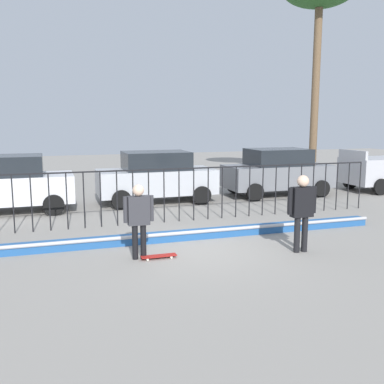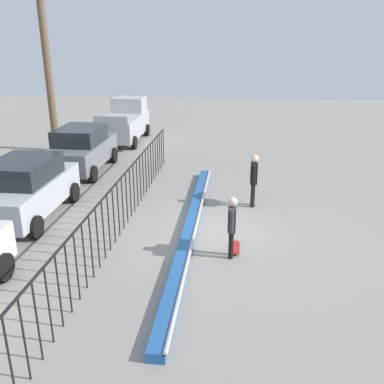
{
  "view_description": "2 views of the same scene",
  "coord_description": "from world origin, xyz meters",
  "px_view_note": "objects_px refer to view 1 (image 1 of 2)",
  "views": [
    {
      "loc": [
        -3.21,
        -9.74,
        3.05
      ],
      "look_at": [
        0.17,
        0.69,
        1.26
      ],
      "focal_mm": 41.31,
      "sensor_mm": 36.0,
      "label": 1
    },
    {
      "loc": [
        -11.37,
        -0.46,
        5.41
      ],
      "look_at": [
        0.24,
        0.82,
        1.17
      ],
      "focal_mm": 39.63,
      "sensor_mm": 36.0,
      "label": 2
    }
  ],
  "objects_px": {
    "skateboarder": "(139,215)",
    "parked_car_white": "(6,184)",
    "parked_car_silver": "(156,177)",
    "parked_car_gray": "(277,172)",
    "camera_operator": "(302,206)",
    "skateboard": "(159,256)"
  },
  "relations": [
    {
      "from": "skateboarder",
      "to": "parked_car_white",
      "type": "bearing_deg",
      "value": 98.54
    },
    {
      "from": "skateboarder",
      "to": "camera_operator",
      "type": "height_order",
      "value": "camera_operator"
    },
    {
      "from": "camera_operator",
      "to": "parked_car_white",
      "type": "relative_size",
      "value": 0.42
    },
    {
      "from": "parked_car_white",
      "to": "parked_car_silver",
      "type": "height_order",
      "value": "same"
    },
    {
      "from": "skateboarder",
      "to": "parked_car_silver",
      "type": "bearing_deg",
      "value": 54.81
    },
    {
      "from": "parked_car_white",
      "to": "parked_car_silver",
      "type": "xyz_separation_m",
      "value": [
        5.15,
        0.27,
        0.0
      ]
    },
    {
      "from": "skateboard",
      "to": "parked_car_gray",
      "type": "height_order",
      "value": "parked_car_gray"
    },
    {
      "from": "parked_car_silver",
      "to": "parked_car_gray",
      "type": "relative_size",
      "value": 1.0
    },
    {
      "from": "parked_car_silver",
      "to": "parked_car_gray",
      "type": "height_order",
      "value": "same"
    },
    {
      "from": "skateboarder",
      "to": "camera_operator",
      "type": "distance_m",
      "value": 3.74
    },
    {
      "from": "skateboarder",
      "to": "camera_operator",
      "type": "xyz_separation_m",
      "value": [
        3.68,
        -0.65,
        0.09
      ]
    },
    {
      "from": "parked_car_silver",
      "to": "parked_car_gray",
      "type": "distance_m",
      "value": 5.07
    },
    {
      "from": "parked_car_white",
      "to": "parked_car_silver",
      "type": "relative_size",
      "value": 1.0
    },
    {
      "from": "camera_operator",
      "to": "parked_car_gray",
      "type": "relative_size",
      "value": 0.42
    },
    {
      "from": "skateboard",
      "to": "parked_car_white",
      "type": "xyz_separation_m",
      "value": [
        -3.62,
        6.39,
        0.91
      ]
    },
    {
      "from": "skateboarder",
      "to": "parked_car_white",
      "type": "height_order",
      "value": "parked_car_white"
    },
    {
      "from": "parked_car_white",
      "to": "parked_car_gray",
      "type": "xyz_separation_m",
      "value": [
        10.23,
        0.31,
        0.0
      ]
    },
    {
      "from": "skateboarder",
      "to": "parked_car_gray",
      "type": "height_order",
      "value": "parked_car_gray"
    },
    {
      "from": "skateboarder",
      "to": "camera_operator",
      "type": "relative_size",
      "value": 0.92
    },
    {
      "from": "skateboard",
      "to": "parked_car_gray",
      "type": "distance_m",
      "value": 9.45
    },
    {
      "from": "camera_operator",
      "to": "parked_car_silver",
      "type": "xyz_separation_m",
      "value": [
        -1.74,
        7.18,
        -0.11
      ]
    },
    {
      "from": "camera_operator",
      "to": "skateboard",
      "type": "bearing_deg",
      "value": 4.23
    }
  ]
}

